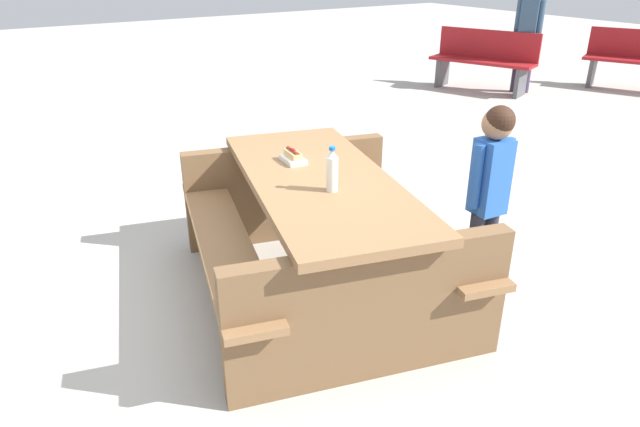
# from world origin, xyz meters

# --- Properties ---
(ground_plane) EXTENTS (30.00, 30.00, 0.00)m
(ground_plane) POSITION_xyz_m (0.00, 0.00, 0.00)
(ground_plane) COLOR #B7B2A8
(ground_plane) RESTS_ON ground
(picnic_table) EXTENTS (2.11, 1.83, 0.75)m
(picnic_table) POSITION_xyz_m (0.00, 0.00, 0.44)
(picnic_table) COLOR olive
(picnic_table) RESTS_ON ground
(soda_bottle) EXTENTS (0.06, 0.06, 0.24)m
(soda_bottle) POSITION_xyz_m (-0.20, 0.06, 0.86)
(soda_bottle) COLOR silver
(soda_bottle) RESTS_ON picnic_table
(hotdog_tray) EXTENTS (0.19, 0.13, 0.08)m
(hotdog_tray) POSITION_xyz_m (0.29, -0.00, 0.78)
(hotdog_tray) COLOR white
(hotdog_tray) RESTS_ON picnic_table
(child_in_coat) EXTENTS (0.18, 0.28, 1.15)m
(child_in_coat) POSITION_xyz_m (-0.50, -0.83, 0.73)
(child_in_coat) COLOR #262633
(child_in_coat) RESTS_ON ground
(park_bench_near) EXTENTS (1.55, 0.89, 0.85)m
(park_bench_near) POSITION_xyz_m (3.29, -5.01, 0.45)
(park_bench_near) COLOR maroon
(park_bench_near) RESTS_ON ground
(park_bench_mid) EXTENTS (1.53, 0.97, 0.85)m
(park_bench_mid) POSITION_xyz_m (2.05, -6.92, 0.45)
(park_bench_mid) COLOR maroon
(park_bench_mid) RESTS_ON ground
(bystander_adult) EXTENTS (0.34, 0.30, 1.54)m
(bystander_adult) POSITION_xyz_m (2.91, -5.40, 0.99)
(bystander_adult) COLOR #3F334C
(bystander_adult) RESTS_ON ground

